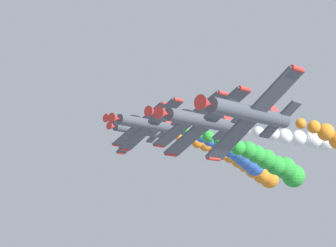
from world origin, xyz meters
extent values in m
cylinder|color=#474C56|center=(-21.30, 16.09, 114.62)|extent=(1.54, 9.00, 1.54)
cone|color=red|center=(-21.30, 21.19, 114.62)|extent=(1.47, 1.20, 1.47)
cube|color=#474C56|center=(-21.36, 15.69, 114.54)|extent=(7.38, 1.90, 5.78)
cylinder|color=red|center=(-24.99, 15.69, 117.36)|extent=(0.51, 1.40, 0.51)
cylinder|color=red|center=(-17.72, 15.69, 111.72)|extent=(0.51, 1.40, 0.51)
cube|color=#474C56|center=(-21.26, 12.09, 114.66)|extent=(3.11, 1.20, 2.47)
cube|color=red|center=(-20.70, 11.99, 115.38)|extent=(1.09, 1.10, 1.35)
ellipsoid|color=black|center=(-20.99, 17.89, 115.01)|extent=(1.06, 2.20, 1.04)
sphere|color=orange|center=(-21.32, 9.22, 114.71)|extent=(0.83, 0.83, 0.83)
sphere|color=orange|center=(-21.37, 7.35, 114.66)|extent=(1.06, 1.06, 1.06)
sphere|color=orange|center=(-21.37, 5.47, 114.46)|extent=(1.42, 1.42, 1.42)
cylinder|color=#474C56|center=(-12.32, 9.93, 115.76)|extent=(1.51, 9.00, 1.51)
cone|color=red|center=(-12.32, 15.03, 115.76)|extent=(1.43, 1.20, 1.43)
cube|color=#474C56|center=(-12.38, 9.53, 115.67)|extent=(7.98, 1.90, 4.90)
cylinder|color=red|center=(-16.32, 9.53, 118.04)|extent=(0.49, 1.40, 0.49)
cylinder|color=red|center=(-8.43, 9.53, 113.30)|extent=(0.49, 1.40, 0.49)
cube|color=#474C56|center=(-12.30, 5.93, 115.80)|extent=(3.35, 1.20, 2.11)
cube|color=red|center=(-11.83, 5.83, 116.58)|extent=(0.94, 1.10, 1.44)
ellipsoid|color=black|center=(-12.07, 11.73, 116.18)|extent=(1.05, 2.20, 1.01)
cylinder|color=#474C56|center=(-4.33, 2.21, 117.78)|extent=(1.49, 9.00, 1.49)
cone|color=red|center=(-4.33, 7.31, 117.78)|extent=(1.41, 1.20, 1.41)
cube|color=#474C56|center=(-4.37, 1.81, 117.69)|extent=(8.20, 1.90, 4.50)
cylinder|color=red|center=(-8.43, 1.81, 119.86)|extent=(0.49, 1.40, 0.49)
cylinder|color=red|center=(-0.32, 1.81, 115.52)|extent=(0.49, 1.40, 0.49)
cube|color=#474C56|center=(-4.30, -1.79, 117.82)|extent=(3.44, 1.20, 1.95)
cube|color=red|center=(-3.87, -1.89, 118.63)|extent=(0.88, 1.10, 1.48)
ellipsoid|color=black|center=(-4.09, 4.01, 118.21)|extent=(1.04, 2.20, 0.99)
sphere|color=white|center=(-4.24, -5.15, 117.88)|extent=(0.96, 0.96, 0.96)
sphere|color=white|center=(-4.52, -7.51, 117.90)|extent=(1.20, 1.20, 1.20)
sphere|color=white|center=(-4.58, -9.88, 117.75)|extent=(1.29, 1.29, 1.29)
sphere|color=white|center=(-4.88, -12.24, 117.86)|extent=(1.60, 1.60, 1.60)
sphere|color=white|center=(-4.99, -14.60, 117.79)|extent=(1.76, 1.76, 1.76)
sphere|color=white|center=(-5.35, -16.97, 117.80)|extent=(1.84, 1.84, 1.84)
sphere|color=white|center=(-5.88, -19.33, 117.88)|extent=(2.22, 2.22, 2.22)
sphere|color=white|center=(-6.15, -21.69, 117.79)|extent=(2.23, 2.23, 2.23)
cylinder|color=#474C56|center=(4.90, -2.33, 118.74)|extent=(1.51, 9.00, 1.51)
cone|color=red|center=(4.90, 2.77, 118.74)|extent=(1.43, 1.20, 1.43)
cube|color=#474C56|center=(4.85, -2.73, 118.66)|extent=(8.00, 1.90, 4.85)
cylinder|color=red|center=(0.90, -2.73, 121.00)|extent=(0.49, 1.40, 0.49)
cylinder|color=red|center=(8.81, -2.73, 116.31)|extent=(0.49, 1.40, 0.49)
cube|color=#474C56|center=(4.93, -6.33, 118.79)|extent=(3.36, 1.20, 2.09)
cube|color=red|center=(5.40, -6.43, 119.57)|extent=(0.94, 1.10, 1.45)
ellipsoid|color=black|center=(5.16, -0.53, 119.17)|extent=(1.05, 2.20, 1.01)
sphere|color=green|center=(5.08, -9.29, 118.77)|extent=(0.87, 0.87, 0.87)
sphere|color=green|center=(4.85, -11.25, 118.54)|extent=(1.08, 1.08, 1.08)
sphere|color=green|center=(4.87, -13.20, 118.52)|extent=(1.46, 1.46, 1.46)
sphere|color=green|center=(4.69, -15.16, 118.32)|extent=(1.44, 1.44, 1.44)
sphere|color=green|center=(4.78, -17.12, 117.95)|extent=(1.70, 1.70, 1.70)
sphere|color=green|center=(4.68, -19.08, 117.71)|extent=(1.91, 1.91, 1.91)
sphere|color=green|center=(4.50, -21.04, 117.59)|extent=(2.24, 2.24, 2.24)
sphere|color=green|center=(4.57, -22.99, 117.22)|extent=(2.38, 2.38, 2.38)
sphere|color=green|center=(4.40, -24.95, 116.74)|extent=(2.64, 2.64, 2.64)
sphere|color=green|center=(4.20, -26.91, 116.11)|extent=(2.64, 2.64, 2.64)
sphere|color=green|center=(3.99, -28.87, 115.86)|extent=(2.98, 2.98, 2.98)
sphere|color=green|center=(3.89, -30.83, 114.94)|extent=(3.17, 3.17, 3.17)
cylinder|color=#474C56|center=(12.82, -9.42, 120.42)|extent=(1.49, 9.00, 1.49)
cone|color=red|center=(12.82, -4.32, 120.42)|extent=(1.42, 1.20, 1.42)
cube|color=#474C56|center=(12.78, -9.82, 120.34)|extent=(8.19, 1.90, 4.52)
cylinder|color=red|center=(8.73, -9.82, 122.51)|extent=(0.49, 1.40, 0.49)
cylinder|color=red|center=(16.83, -9.82, 118.16)|extent=(0.49, 1.40, 0.49)
cube|color=#474C56|center=(12.85, -13.42, 120.47)|extent=(3.43, 1.20, 1.96)
cube|color=red|center=(13.28, -13.52, 121.27)|extent=(0.88, 1.10, 1.48)
ellipsoid|color=black|center=(13.06, -7.62, 120.86)|extent=(1.04, 2.20, 1.00)
sphere|color=blue|center=(12.65, -16.39, 120.34)|extent=(0.92, 0.92, 0.92)
sphere|color=blue|center=(12.82, -18.37, 120.45)|extent=(1.12, 1.12, 1.12)
sphere|color=blue|center=(12.99, -20.34, 120.30)|extent=(1.32, 1.32, 1.32)
sphere|color=blue|center=(12.95, -22.31, 120.19)|extent=(1.62, 1.62, 1.62)
sphere|color=blue|center=(13.17, -24.29, 119.92)|extent=(1.67, 1.67, 1.67)
sphere|color=blue|center=(13.39, -26.26, 119.84)|extent=(2.06, 2.06, 2.06)
sphere|color=blue|center=(13.70, -28.23, 119.35)|extent=(2.07, 2.07, 2.07)
sphere|color=blue|center=(13.93, -30.20, 119.23)|extent=(2.26, 2.26, 2.26)
sphere|color=blue|center=(14.12, -32.18, 119.03)|extent=(2.66, 2.66, 2.66)
sphere|color=blue|center=(14.53, -34.15, 118.53)|extent=(2.67, 2.67, 2.67)
sphere|color=blue|center=(14.77, -36.12, 118.03)|extent=(2.82, 2.82, 2.82)
sphere|color=blue|center=(15.09, -38.10, 117.60)|extent=(3.05, 3.05, 3.05)
cylinder|color=#474C56|center=(20.71, -17.93, 121.31)|extent=(1.54, 9.00, 1.54)
cone|color=red|center=(20.71, -12.83, 121.31)|extent=(1.46, 1.20, 1.46)
cube|color=#474C56|center=(20.65, -18.33, 121.23)|extent=(7.56, 1.90, 5.53)
cylinder|color=red|center=(16.92, -18.33, 123.92)|extent=(0.50, 1.40, 0.50)
cylinder|color=red|center=(24.38, -18.33, 118.53)|extent=(0.50, 1.40, 0.50)
cube|color=#474C56|center=(20.74, -21.93, 121.35)|extent=(3.19, 1.20, 2.37)
cube|color=red|center=(21.28, -22.03, 122.09)|extent=(1.05, 1.10, 1.38)
ellipsoid|color=black|center=(21.00, -16.13, 121.71)|extent=(1.06, 2.20, 1.04)
sphere|color=orange|center=(20.59, -24.95, 121.27)|extent=(0.83, 0.83, 0.83)
sphere|color=orange|center=(20.66, -26.97, 121.25)|extent=(1.18, 1.18, 1.18)
sphere|color=orange|center=(20.68, -28.99, 120.93)|extent=(1.31, 1.31, 1.31)
sphere|color=orange|center=(20.61, -31.01, 120.90)|extent=(1.60, 1.60, 1.60)
sphere|color=orange|center=(20.66, -33.03, 120.71)|extent=(1.81, 1.81, 1.81)
sphere|color=orange|center=(20.53, -35.05, 120.26)|extent=(1.85, 1.85, 1.85)
sphere|color=orange|center=(20.47, -37.06, 119.85)|extent=(2.06, 2.06, 2.06)
sphere|color=orange|center=(20.39, -39.08, 119.67)|extent=(2.34, 2.34, 2.34)
sphere|color=orange|center=(20.10, -41.10, 119.08)|extent=(2.50, 2.50, 2.50)
sphere|color=orange|center=(20.17, -43.12, 118.69)|extent=(2.76, 2.76, 2.76)
sphere|color=orange|center=(20.12, -45.14, 117.93)|extent=(2.84, 2.84, 2.84)
sphere|color=orange|center=(19.84, -47.16, 117.23)|extent=(3.02, 3.02, 3.02)
sphere|color=orange|center=(19.74, -49.18, 116.71)|extent=(3.23, 3.23, 3.23)
camera|label=1|loc=(-52.69, 61.91, 105.15)|focal=84.93mm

